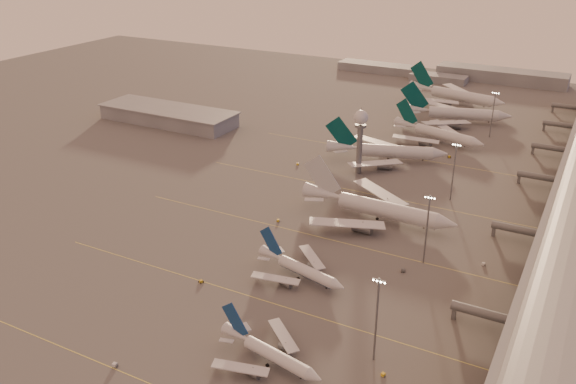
% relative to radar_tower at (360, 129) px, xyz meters
% --- Properties ---
extents(ground, '(700.00, 700.00, 0.00)m').
position_rel_radar_tower_xyz_m(ground, '(-5.00, -120.00, -20.95)').
color(ground, '#545252').
rests_on(ground, ground).
extents(taxiway_markings, '(180.00, 185.25, 0.02)m').
position_rel_radar_tower_xyz_m(taxiway_markings, '(25.00, -64.00, -20.94)').
color(taxiway_markings, '#EAD952').
rests_on(taxiway_markings, ground).
extents(hangar, '(82.00, 27.00, 8.50)m').
position_rel_radar_tower_xyz_m(hangar, '(-125.00, 20.00, -16.63)').
color(hangar, slate).
rests_on(hangar, ground).
extents(radar_tower, '(6.40, 6.40, 31.10)m').
position_rel_radar_tower_xyz_m(radar_tower, '(0.00, 0.00, 0.00)').
color(radar_tower, slate).
rests_on(radar_tower, ground).
extents(mast_a, '(3.60, 0.56, 25.00)m').
position_rel_radar_tower_xyz_m(mast_a, '(53.00, -120.00, -7.21)').
color(mast_a, slate).
rests_on(mast_a, ground).
extents(mast_b, '(3.60, 0.56, 25.00)m').
position_rel_radar_tower_xyz_m(mast_b, '(50.00, -65.00, -7.21)').
color(mast_b, slate).
rests_on(mast_b, ground).
extents(mast_c, '(3.60, 0.56, 25.00)m').
position_rel_radar_tower_xyz_m(mast_c, '(45.00, -10.00, -7.21)').
color(mast_c, slate).
rests_on(mast_c, ground).
extents(mast_d, '(3.60, 0.56, 25.00)m').
position_rel_radar_tower_xyz_m(mast_d, '(43.00, 80.00, -7.21)').
color(mast_d, slate).
rests_on(mast_d, ground).
extents(distant_horizon, '(165.00, 37.50, 9.00)m').
position_rel_radar_tower_xyz_m(distant_horizon, '(-2.38, 205.14, -17.06)').
color(distant_horizon, slate).
rests_on(distant_horizon, ground).
extents(narrowbody_near, '(33.24, 26.29, 13.11)m').
position_rel_radar_tower_xyz_m(narrowbody_near, '(29.81, -134.17, -18.30)').
color(narrowbody_near, silver).
rests_on(narrowbody_near, ground).
extents(narrowbody_mid, '(34.81, 27.45, 13.83)m').
position_rel_radar_tower_xyz_m(narrowbody_mid, '(17.84, -93.26, -18.15)').
color(narrowbody_mid, silver).
rests_on(narrowbody_mid, ground).
extents(widebody_white, '(63.22, 50.61, 22.23)m').
position_rel_radar_tower_xyz_m(widebody_white, '(24.83, -42.25, -17.09)').
color(widebody_white, silver).
rests_on(widebody_white, ground).
extents(greentail_a, '(56.16, 44.61, 21.19)m').
position_rel_radar_tower_xyz_m(greentail_a, '(6.21, 20.39, -17.21)').
color(greentail_a, silver).
rests_on(greentail_a, ground).
extents(greentail_b, '(51.88, 41.29, 19.38)m').
position_rel_radar_tower_xyz_m(greentail_b, '(20.43, 59.32, -17.53)').
color(greentail_b, silver).
rests_on(greentail_b, ground).
extents(greentail_c, '(61.38, 48.92, 22.80)m').
position_rel_radar_tower_xyz_m(greentail_c, '(20.06, 97.47, -16.92)').
color(greentail_c, silver).
rests_on(greentail_c, ground).
extents(greentail_d, '(64.40, 51.48, 23.70)m').
position_rel_radar_tower_xyz_m(greentail_d, '(10.17, 136.84, -16.76)').
color(greentail_d, silver).
rests_on(greentail_d, ground).
extents(gsv_truck_a, '(5.98, 2.98, 2.31)m').
position_rel_radar_tower_xyz_m(gsv_truck_a, '(-4.67, -154.24, -19.77)').
color(gsv_truck_a, silver).
rests_on(gsv_truck_a, ground).
extents(gsv_catering_a, '(4.82, 3.25, 3.64)m').
position_rel_radar_tower_xyz_m(gsv_catering_a, '(57.62, -124.99, -19.13)').
color(gsv_catering_a, gold).
rests_on(gsv_catering_a, ground).
extents(gsv_tug_mid, '(3.45, 2.81, 0.85)m').
position_rel_radar_tower_xyz_m(gsv_tug_mid, '(-8.97, -110.80, -20.51)').
color(gsv_tug_mid, gold).
rests_on(gsv_tug_mid, ground).
extents(gsv_truck_b, '(6.57, 3.49, 2.52)m').
position_rel_radar_tower_xyz_m(gsv_truck_b, '(46.37, -73.98, -19.66)').
color(gsv_truck_b, '#4E5153').
rests_on(gsv_truck_b, ground).
extents(gsv_truck_c, '(5.34, 3.50, 2.03)m').
position_rel_radar_tower_xyz_m(gsv_truck_c, '(-7.90, -61.12, -19.91)').
color(gsv_truck_c, gold).
rests_on(gsv_truck_c, ground).
extents(gsv_catering_b, '(4.95, 2.98, 3.79)m').
position_rel_radar_tower_xyz_m(gsv_catering_b, '(68.53, -57.35, -19.05)').
color(gsv_catering_b, silver).
rests_on(gsv_catering_b, ground).
extents(gsv_tug_far, '(4.46, 4.44, 1.12)m').
position_rel_radar_tower_xyz_m(gsv_tug_far, '(3.72, -28.93, -20.37)').
color(gsv_tug_far, silver).
rests_on(gsv_tug_far, ground).
extents(gsv_truck_d, '(2.90, 5.39, 2.07)m').
position_rel_radar_tower_xyz_m(gsv_truck_d, '(-29.02, -4.32, -19.90)').
color(gsv_truck_d, gold).
rests_on(gsv_truck_d, ground).
extents(gsv_tug_hangar, '(3.81, 2.89, 0.97)m').
position_rel_radar_tower_xyz_m(gsv_tug_hangar, '(32.00, 38.87, -20.45)').
color(gsv_tug_hangar, gold).
rests_on(gsv_tug_hangar, ground).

